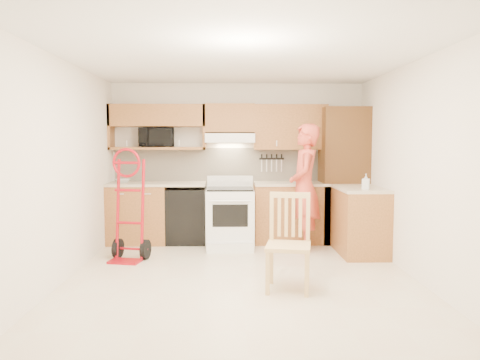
{
  "coord_description": "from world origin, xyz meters",
  "views": [
    {
      "loc": [
        -0.14,
        -5.3,
        1.59
      ],
      "look_at": [
        0.0,
        0.5,
        1.1
      ],
      "focal_mm": 35.0,
      "sensor_mm": 36.0,
      "label": 1
    }
  ],
  "objects_px": {
    "range": "(230,212)",
    "person": "(305,188)",
    "microwave": "(157,137)",
    "hand_truck": "(127,210)",
    "dining_chair": "(288,243)"
  },
  "relations": [
    {
      "from": "range",
      "to": "person",
      "type": "bearing_deg",
      "value": -13.44
    },
    {
      "from": "range",
      "to": "person",
      "type": "relative_size",
      "value": 0.57
    },
    {
      "from": "microwave",
      "to": "hand_truck",
      "type": "bearing_deg",
      "value": -106.68
    },
    {
      "from": "microwave",
      "to": "dining_chair",
      "type": "height_order",
      "value": "microwave"
    },
    {
      "from": "range",
      "to": "dining_chair",
      "type": "distance_m",
      "value": 2.13
    },
    {
      "from": "person",
      "to": "dining_chair",
      "type": "height_order",
      "value": "person"
    },
    {
      "from": "range",
      "to": "person",
      "type": "xyz_separation_m",
      "value": [
        1.07,
        -0.26,
        0.39
      ]
    },
    {
      "from": "person",
      "to": "hand_truck",
      "type": "distance_m",
      "value": 2.49
    },
    {
      "from": "hand_truck",
      "to": "dining_chair",
      "type": "bearing_deg",
      "value": -20.85
    },
    {
      "from": "range",
      "to": "dining_chair",
      "type": "bearing_deg",
      "value": -73.36
    },
    {
      "from": "person",
      "to": "hand_truck",
      "type": "bearing_deg",
      "value": -71.02
    },
    {
      "from": "range",
      "to": "microwave",
      "type": "bearing_deg",
      "value": 157.37
    },
    {
      "from": "hand_truck",
      "to": "dining_chair",
      "type": "xyz_separation_m",
      "value": [
        1.97,
        -1.28,
        -0.16
      ]
    },
    {
      "from": "person",
      "to": "range",
      "type": "bearing_deg",
      "value": -96.34
    },
    {
      "from": "microwave",
      "to": "person",
      "type": "xyz_separation_m",
      "value": [
        2.22,
        -0.74,
        -0.73
      ]
    }
  ]
}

